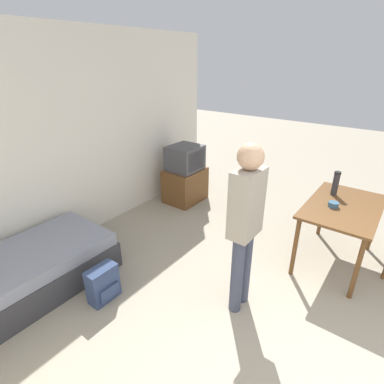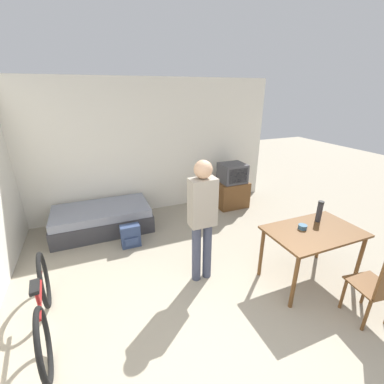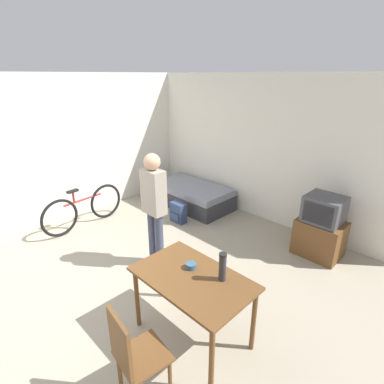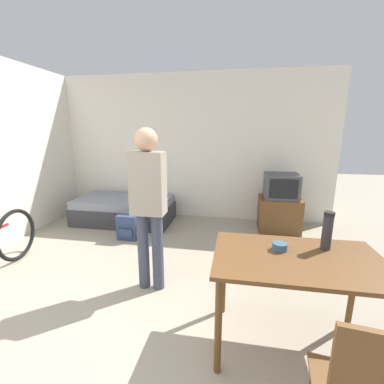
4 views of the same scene
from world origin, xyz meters
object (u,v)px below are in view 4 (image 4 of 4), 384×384
Objects in this scene: thermos_flask at (328,229)px; backpack at (128,228)px; mate_bowl at (280,247)px; person_standing at (148,199)px; dining_table at (297,269)px; tv at (280,205)px; daybed at (125,210)px.

backpack is (-2.35, 1.56, -0.75)m from thermos_flask.
mate_bowl is 2.66m from backpack.
thermos_flask is at bearing 13.22° from mate_bowl.
person_standing reaches higher than thermos_flask.
backpack is (-2.11, 1.73, -0.48)m from dining_table.
dining_table is at bearing -143.33° from thermos_flask.
dining_table is 4.04× the size of thermos_flask.
tv is 3.28× the size of thermos_flask.
daybed is at bearing 121.54° from person_standing.
mate_bowl is at bearing -21.84° from person_standing.
person_standing is 5.67× the size of thermos_flask.
tv is 2.53m from backpack.
tv reaches higher than daybed.
person_standing is at bearing 158.16° from mate_bowl.
mate_bowl is at bearing -45.11° from daybed.
mate_bowl reaches higher than backpack.
daybed is at bearing -179.08° from tv.
thermos_flask reaches higher than daybed.
backpack is (-0.78, 1.16, -0.80)m from person_standing.
mate_bowl is at bearing -39.45° from backpack.
mate_bowl reaches higher than dining_table.
mate_bowl is (2.39, -2.39, 0.58)m from daybed.
daybed is 15.68× the size of mate_bowl.
mate_bowl is at bearing 141.57° from dining_table.
dining_table is (-0.27, -2.53, 0.22)m from tv.
thermos_flask is 2.69× the size of mate_bowl.
tv is 2.56m from dining_table.
daybed is 5.84× the size of thermos_flask.
daybed is 1.03× the size of person_standing.
daybed is 3.56m from dining_table.
dining_table is 10.85× the size of mate_bowl.
dining_table is at bearing -44.83° from daybed.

